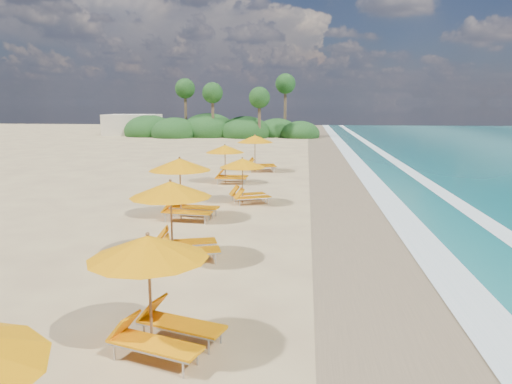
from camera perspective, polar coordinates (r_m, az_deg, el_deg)
The scene contains 11 objects.
ground at distance 17.83m, azimuth 0.00°, elevation -3.79°, with size 160.00×160.00×0.00m, color tan.
wet_sand at distance 17.88m, azimuth 12.89°, elevation -4.01°, with size 4.00×160.00×0.01m, color #8D7654.
surf_foam at distance 18.41m, azimuth 21.28°, elevation -3.98°, with size 4.00×160.00×0.01m.
station_1 at distance 8.88m, azimuth -11.49°, elevation -10.69°, with size 2.75×2.69×2.17m.
station_2 at distance 13.78m, azimuth -9.16°, elevation -2.63°, with size 2.94×2.86×2.32m.
station_3 at distance 18.57m, azimuth -8.34°, elevation 0.91°, with size 2.75×2.59×2.40m.
station_4 at distance 21.35m, azimuth -1.19°, elevation 1.73°, with size 2.69×2.66×2.06m.
station_5 at distance 26.78m, azimuth -3.29°, elevation 3.63°, with size 2.34×2.16×2.17m.
station_6 at distance 31.43m, azimuth 0.22°, elevation 4.88°, with size 2.87×2.74×2.39m.
treeline at distance 63.88m, azimuth -4.74°, elevation 7.37°, with size 25.80×8.80×9.74m.
beach_building at distance 69.45m, azimuth -14.28°, elevation 7.66°, with size 7.00×5.00×2.80m, color beige.
Camera 1 is at (1.76, -17.19, 4.39)m, focal length 34.08 mm.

